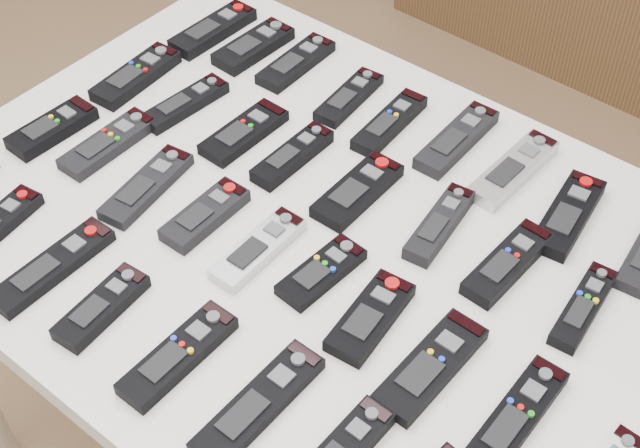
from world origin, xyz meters
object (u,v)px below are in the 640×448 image
Objects in this scene: remote_3 at (349,97)px; remote_13 at (292,156)px; remote_4 at (390,123)px; remote_24 at (370,317)px; remote_26 at (515,418)px; remote_10 at (136,76)px; remote_2 at (296,62)px; remote_20 at (147,186)px; remote_15 at (440,224)px; table at (320,258)px; remote_0 at (213,30)px; remote_23 at (321,272)px; remote_11 at (185,103)px; remote_22 at (258,249)px; remote_14 at (358,191)px; remote_21 at (205,215)px; remote_16 at (507,263)px; remote_17 at (583,307)px; remote_6 at (513,170)px; remote_33 at (259,404)px; remote_25 at (431,366)px; remote_1 at (253,46)px; remote_18 at (52,128)px; remote_30 at (53,266)px; remote_7 at (568,215)px; remote_12 at (244,132)px; remote_5 at (457,139)px; remote_19 at (108,143)px; remote_31 at (102,307)px; remote_32 at (178,355)px.

remote_3 is 0.98× the size of remote_13.
remote_24 is at bearing -60.57° from remote_4.
remote_10 is at bearing 168.01° from remote_26.
remote_4 is (0.10, -0.01, 0.00)m from remote_3.
remote_2 is 0.60m from remote_24.
remote_15 is at bearing 20.17° from remote_20.
table is 0.18m from remote_13.
remote_0 is 0.64m from remote_23.
remote_22 is at bearing -23.33° from remote_11.
remote_14 is 1.12× the size of remote_21.
remote_16 reaches higher than remote_17.
remote_33 is at bearing -90.05° from remote_6.
remote_11 is 0.86× the size of remote_26.
remote_25 is at bearing 54.01° from remote_33.
remote_15 is at bearing -39.20° from remote_4.
remote_18 is (-0.11, -0.39, 0.00)m from remote_1.
remote_14 is (-0.00, 0.10, 0.07)m from table.
remote_18 reaches higher than remote_25.
remote_17 is at bearing 33.14° from remote_30.
remote_23 is at bearing -14.65° from remote_11.
remote_1 is at bearing 155.32° from remote_15.
remote_3 is at bearing 47.63° from remote_11.
remote_24 reaches higher than remote_26.
remote_24 is (0.21, 0.00, 0.00)m from remote_22.
remote_17 is at bearing 94.14° from remote_26.
remote_11 is at bearing 164.87° from remote_23.
remote_15 is 0.21m from remote_24.
remote_12 is (-0.52, -0.17, -0.00)m from remote_7.
remote_5 is at bearing 38.77° from remote_18.
remote_0 and remote_5 have the same top height.
remote_19 is 1.23× the size of remote_23.
remote_1 is 1.00× the size of remote_12.
remote_14 is 0.86× the size of remote_26.
remote_14 is 1.09× the size of remote_24.
remote_4 is 0.18m from remote_14.
remote_26 is at bearing -90.79° from remote_17.
remote_22 is at bearing -162.53° from remote_23.
remote_21 is (0.24, -0.38, 0.00)m from remote_1.
remote_17 is at bearing -21.83° from remote_4.
remote_1 is at bearing -173.26° from remote_2.
remote_16 is 1.15× the size of remote_31.
remote_18 reaches higher than remote_31.
remote_3 is 0.90× the size of remote_19.
remote_25 is at bearing -27.95° from remote_1.
table is 6.91× the size of remote_10.
remote_21 reaches higher than remote_23.
remote_1 and remote_32 have the same top height.
remote_4 is 0.23m from remote_6.
remote_2 is 0.67m from remote_32.
remote_10 is at bearing 91.48° from remote_18.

